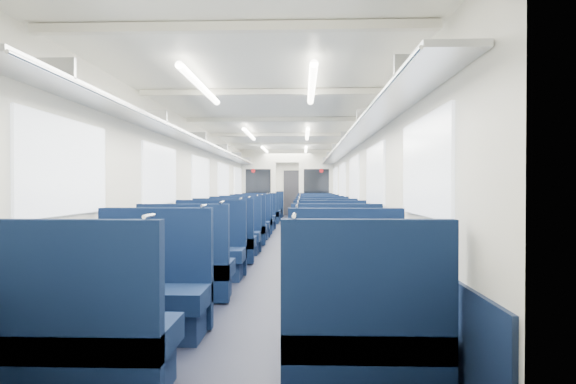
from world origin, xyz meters
The scene contains 41 objects.
floor centered at (0.00, 0.00, 0.00)m, with size 2.80×18.00×0.01m, color black.
ceiling centered at (0.00, 0.00, 2.35)m, with size 2.80×18.00×0.01m, color white.
wall_left centered at (-1.40, 0.00, 1.18)m, with size 0.02×18.00×2.35m, color silver.
dado_left centered at (-1.39, 0.00, 0.35)m, with size 0.03×17.90×0.70m, color #0F1A33.
wall_right centered at (1.40, 0.00, 1.18)m, with size 0.02×18.00×2.35m, color silver.
dado_right centered at (1.39, 0.00, 0.35)m, with size 0.03×17.90×0.70m, color #0F1A33.
wall_far centered at (0.00, 9.00, 1.18)m, with size 2.80×0.02×2.35m, color silver.
luggage_rack_left centered at (-1.21, 0.00, 1.97)m, with size 0.36×17.40×0.18m.
luggage_rack_right centered at (1.21, 0.00, 1.97)m, with size 0.36×17.40×0.18m.
windows centered at (0.00, -0.46, 1.42)m, with size 2.78×15.60×0.75m.
ceiling_fittings centered at (0.00, -0.26, 2.29)m, with size 2.70×16.06×0.11m.
end_door centered at (0.00, 8.94, 1.00)m, with size 0.75×0.06×2.00m, color black.
bulkhead centered at (0.00, 2.51, 1.23)m, with size 2.80×0.10×2.35m.
seat_0 centered at (-0.83, -8.30, 0.34)m, with size 0.99×0.55×1.11m.
seat_1 centered at (0.83, -8.23, 0.34)m, with size 0.99×0.55×1.11m.
seat_2 centered at (-0.83, -7.18, 0.34)m, with size 0.99×0.55×1.11m.
seat_3 centered at (0.83, -7.19, 0.34)m, with size 0.99×0.55×1.11m.
seat_4 centered at (-0.83, -6.01, 0.34)m, with size 0.99×0.55×1.11m.
seat_5 centered at (0.83, -5.90, 0.34)m, with size 0.99×0.55×1.11m.
seat_6 centered at (-0.83, -4.81, 0.34)m, with size 0.99×0.55×1.11m.
seat_7 centered at (0.83, -4.93, 0.34)m, with size 0.99×0.55×1.11m.
seat_8 centered at (-0.83, -3.58, 0.34)m, with size 0.99×0.55×1.11m.
seat_9 centered at (0.83, -3.72, 0.34)m, with size 0.99×0.55×1.11m.
seat_10 centered at (-0.83, -2.56, 0.34)m, with size 0.99×0.55×1.11m.
seat_11 centered at (0.83, -2.61, 0.34)m, with size 0.99×0.55×1.11m.
seat_12 centered at (-0.83, -1.28, 0.34)m, with size 0.99×0.55×1.11m.
seat_13 centered at (0.83, -1.48, 0.34)m, with size 0.99×0.55×1.11m.
seat_14 centered at (-0.83, -0.13, 0.34)m, with size 0.99×0.55×1.11m.
seat_15 centered at (0.83, -0.34, 0.34)m, with size 0.99×0.55×1.11m.
seat_16 centered at (-0.83, 0.89, 0.34)m, with size 0.99×0.55×1.11m.
seat_17 centered at (0.83, 0.97, 0.34)m, with size 0.99×0.55×1.11m.
seat_18 centered at (-0.83, 2.15, 0.34)m, with size 0.99×0.55×1.11m.
seat_19 centered at (0.83, 2.15, 0.34)m, with size 0.99×0.55×1.11m.
seat_20 centered at (-0.83, 4.20, 0.34)m, with size 0.99×0.55×1.11m.
seat_21 centered at (0.83, 4.24, 0.34)m, with size 0.99×0.55×1.11m.
seat_22 centered at (-0.83, 5.22, 0.34)m, with size 0.99×0.55×1.11m.
seat_23 centered at (0.83, 5.17, 0.34)m, with size 0.99×0.55×1.11m.
seat_24 centered at (-0.83, 6.36, 0.34)m, with size 0.99×0.55×1.11m.
seat_25 centered at (0.83, 6.54, 0.34)m, with size 0.99×0.55×1.11m.
seat_26 centered at (-0.83, 7.46, 0.34)m, with size 0.99×0.55×1.11m.
seat_27 centered at (0.83, 7.52, 0.34)m, with size 0.99×0.55×1.11m.
Camera 1 is at (0.46, -10.91, 1.26)m, focal length 27.80 mm.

